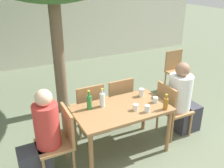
{
  "coord_description": "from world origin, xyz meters",
  "views": [
    {
      "loc": [
        -1.5,
        -2.67,
        2.45
      ],
      "look_at": [
        0.0,
        0.3,
        0.97
      ],
      "focal_mm": 40.0,
      "sensor_mm": 36.0,
      "label": 1
    }
  ],
  "objects": [
    {
      "name": "drinking_glass_2",
      "position": [
        0.15,
        -0.13,
        0.77
      ],
      "size": [
        0.08,
        0.08,
        0.09
      ],
      "color": "silver",
      "rests_on": "dining_table_front"
    },
    {
      "name": "dining_table_front",
      "position": [
        0.0,
        0.0,
        0.63
      ],
      "size": [
        1.34,
        0.76,
        0.72
      ],
      "color": "#996B42",
      "rests_on": "ground_plane"
    },
    {
      "name": "ground_plane",
      "position": [
        0.0,
        0.0,
        0.0
      ],
      "size": [
        30.0,
        30.0,
        0.0
      ],
      "primitive_type": "plane",
      "color": "#667056"
    },
    {
      "name": "patio_chair_1",
      "position": [
        0.9,
        0.0,
        0.51
      ],
      "size": [
        0.44,
        0.44,
        0.9
      ],
      "rotation": [
        0.0,
        0.0,
        1.57
      ],
      "color": "#A87A4C",
      "rests_on": "ground_plane"
    },
    {
      "name": "person_seated_1",
      "position": [
        1.13,
        -0.0,
        0.56
      ],
      "size": [
        0.58,
        0.37,
        1.23
      ],
      "rotation": [
        0.0,
        0.0,
        1.57
      ],
      "color": "#383842",
      "rests_on": "ground_plane"
    },
    {
      "name": "cafe_building_wall",
      "position": [
        0.0,
        4.4,
        1.4
      ],
      "size": [
        10.0,
        0.08,
        2.8
      ],
      "color": "white",
      "rests_on": "ground_plane"
    },
    {
      "name": "amber_bottle_2",
      "position": [
        0.53,
        -0.3,
        0.81
      ],
      "size": [
        0.07,
        0.07,
        0.23
      ],
      "color": "#9E661E",
      "rests_on": "dining_table_front"
    },
    {
      "name": "drinking_glass_3",
      "position": [
        0.52,
        -0.07,
        0.76
      ],
      "size": [
        0.08,
        0.08,
        0.08
      ],
      "color": "silver",
      "rests_on": "dining_table_front"
    },
    {
      "name": "drinking_glass_0",
      "position": [
        0.45,
        0.19,
        0.79
      ],
      "size": [
        0.08,
        0.08,
        0.12
      ],
      "color": "silver",
      "rests_on": "dining_table_front"
    },
    {
      "name": "patio_chair_2",
      "position": [
        -0.27,
        0.61,
        0.51
      ],
      "size": [
        0.44,
        0.44,
        0.9
      ],
      "rotation": [
        0.0,
        0.0,
        3.14
      ],
      "color": "#A87A4C",
      "rests_on": "ground_plane"
    },
    {
      "name": "patio_chair_0",
      "position": [
        -0.9,
        0.0,
        0.51
      ],
      "size": [
        0.44,
        0.44,
        0.9
      ],
      "rotation": [
        0.0,
        0.0,
        -1.57
      ],
      "color": "#A87A4C",
      "rests_on": "ground_plane"
    },
    {
      "name": "patio_chair_4",
      "position": [
        2.13,
        1.35,
        0.51
      ],
      "size": [
        0.44,
        0.44,
        0.9
      ],
      "color": "#A87A4C",
      "rests_on": "ground_plane"
    },
    {
      "name": "water_bottle_0",
      "position": [
        -0.22,
        0.17,
        0.83
      ],
      "size": [
        0.07,
        0.07,
        0.28
      ],
      "color": "silver",
      "rests_on": "dining_table_front"
    },
    {
      "name": "patio_chair_3",
      "position": [
        0.27,
        0.61,
        0.51
      ],
      "size": [
        0.44,
        0.44,
        0.9
      ],
      "rotation": [
        0.0,
        0.0,
        3.14
      ],
      "color": "#A87A4C",
      "rests_on": "ground_plane"
    },
    {
      "name": "green_bottle_1",
      "position": [
        -0.41,
        0.18,
        0.83
      ],
      "size": [
        0.07,
        0.07,
        0.28
      ],
      "color": "#287A38",
      "rests_on": "dining_table_front"
    },
    {
      "name": "person_seated_0",
      "position": [
        -1.14,
        -0.0,
        0.55
      ],
      "size": [
        0.56,
        0.31,
        1.23
      ],
      "rotation": [
        0.0,
        0.0,
        -1.57
      ],
      "color": "#383842",
      "rests_on": "ground_plane"
    },
    {
      "name": "drinking_glass_1",
      "position": [
        0.26,
        -0.25,
        0.77
      ],
      "size": [
        0.07,
        0.07,
        0.1
      ],
      "color": "silver",
      "rests_on": "dining_table_front"
    }
  ]
}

